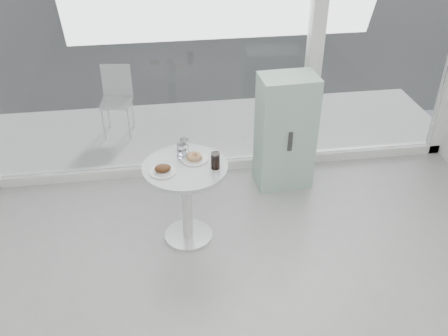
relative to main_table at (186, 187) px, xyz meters
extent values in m
cube|color=white|center=(0.50, 1.10, -0.50)|extent=(5.00, 0.12, 0.10)
cube|color=white|center=(1.40, 1.10, 0.95)|extent=(0.14, 0.14, 3.00)
cube|color=white|center=(-0.27, 1.10, 0.85)|extent=(3.21, 0.02, 2.60)
cube|color=white|center=(2.17, 1.10, 0.85)|extent=(1.41, 0.02, 2.60)
cylinder|color=white|center=(0.00, 0.00, -0.54)|extent=(0.44, 0.44, 0.03)
cylinder|color=white|center=(0.00, 0.00, -0.18)|extent=(0.09, 0.09, 0.70)
cylinder|color=silver|center=(0.00, 0.00, 0.20)|extent=(0.72, 0.72, 0.04)
cube|color=white|center=(0.50, 1.90, -0.53)|extent=(5.60, 1.60, 0.05)
cube|color=#8AB09C|center=(1.06, 0.74, 0.05)|extent=(0.57, 0.39, 1.20)
cube|color=#333333|center=(1.06, 0.55, 0.05)|extent=(0.04, 0.02, 0.20)
cylinder|color=white|center=(-0.84, 1.85, -0.30)|extent=(0.02, 0.02, 0.40)
cylinder|color=white|center=(-0.54, 1.81, -0.30)|extent=(0.02, 0.02, 0.40)
cylinder|color=white|center=(-0.79, 2.15, -0.30)|extent=(0.02, 0.02, 0.40)
cylinder|color=white|center=(-0.50, 2.11, -0.30)|extent=(0.02, 0.02, 0.40)
cube|color=white|center=(-0.67, 1.98, -0.10)|extent=(0.40, 0.40, 0.03)
cube|color=white|center=(-0.64, 2.14, 0.12)|extent=(0.35, 0.07, 0.40)
cylinder|color=white|center=(-0.19, -0.07, 0.23)|extent=(0.22, 0.22, 0.01)
cube|color=white|center=(-0.17, -0.08, 0.24)|extent=(0.12, 0.11, 0.00)
ellipsoid|color=#3C1C10|center=(-0.19, -0.07, 0.26)|extent=(0.13, 0.11, 0.06)
ellipsoid|color=#3C1C10|center=(-0.15, -0.05, 0.25)|extent=(0.07, 0.06, 0.04)
cylinder|color=white|center=(0.09, 0.08, 0.23)|extent=(0.23, 0.23, 0.01)
torus|color=tan|center=(0.09, 0.08, 0.25)|extent=(0.13, 0.13, 0.05)
cylinder|color=white|center=(-0.01, 0.14, 0.29)|extent=(0.08, 0.08, 0.13)
cylinder|color=white|center=(-0.01, 0.14, 0.26)|extent=(0.07, 0.07, 0.07)
cylinder|color=white|center=(0.02, 0.23, 0.28)|extent=(0.08, 0.08, 0.12)
cylinder|color=white|center=(0.02, 0.23, 0.26)|extent=(0.06, 0.06, 0.07)
cylinder|color=white|center=(0.25, -0.07, 0.29)|extent=(0.08, 0.08, 0.14)
cylinder|color=black|center=(0.25, -0.07, 0.29)|extent=(0.06, 0.06, 0.13)
camera|label=1|loc=(-0.18, -3.49, 2.49)|focal=40.00mm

